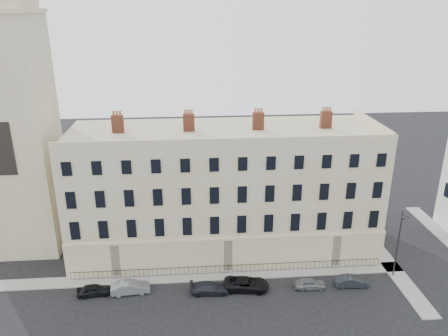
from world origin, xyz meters
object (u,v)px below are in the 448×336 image
(car_a, at_px, (94,290))
(car_e, at_px, (310,283))
(car_c, at_px, (210,288))
(car_f, at_px, (351,281))
(car_d, at_px, (246,284))
(car_b, at_px, (130,287))
(streetlamp, at_px, (398,241))

(car_a, distance_m, car_e, 22.85)
(car_a, height_order, car_e, car_a)
(car_c, distance_m, car_f, 15.33)
(car_d, height_order, car_e, car_d)
(car_b, height_order, car_e, car_b)
(car_b, relative_size, car_e, 1.20)
(car_a, height_order, car_b, car_b)
(car_a, xyz_separation_m, car_e, (22.84, -0.71, -0.02))
(car_b, bearing_deg, car_e, -98.03)
(car_a, height_order, car_f, car_a)
(car_a, height_order, streetlamp, streetlamp)
(car_b, bearing_deg, car_c, -100.43)
(car_d, bearing_deg, car_c, 101.81)
(streetlamp, bearing_deg, car_e, 164.03)
(car_e, bearing_deg, car_c, 92.15)
(car_a, xyz_separation_m, car_c, (12.12, -0.63, 0.01))
(car_a, height_order, car_d, car_d)
(car_b, bearing_deg, car_d, -97.61)
(car_b, distance_m, car_f, 23.70)
(car_d, bearing_deg, car_e, -85.40)
(car_b, distance_m, car_c, 8.39)
(car_f, bearing_deg, car_c, 92.64)
(car_d, bearing_deg, car_b, 95.78)
(car_e, relative_size, streetlamp, 0.42)
(car_b, bearing_deg, car_f, -97.59)
(car_d, xyz_separation_m, car_e, (6.81, -0.36, -0.09))
(car_e, bearing_deg, car_f, -87.43)
(car_d, relative_size, streetlamp, 0.59)
(streetlamp, bearing_deg, car_b, 157.36)
(car_e, height_order, car_f, car_f)
(car_c, bearing_deg, car_e, -88.37)
(car_f, bearing_deg, streetlamp, -72.62)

